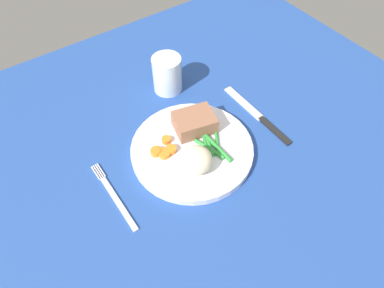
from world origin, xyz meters
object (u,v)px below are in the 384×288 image
at_px(meat_portion, 194,122).
at_px(fork, 114,196).
at_px(knife, 258,116).
at_px(dinner_plate, 192,150).
at_px(water_glass, 167,76).

bearing_deg(meat_portion, fork, -168.91).
bearing_deg(knife, dinner_plate, -179.72).
xyz_separation_m(fork, water_glass, (0.24, 0.19, 0.03)).
bearing_deg(water_glass, knife, -59.29).
relative_size(dinner_plate, meat_portion, 3.03).
height_order(dinner_plate, knife, dinner_plate).
bearing_deg(fork, knife, -3.67).
distance_m(meat_portion, water_glass, 0.15).
height_order(dinner_plate, water_glass, water_glass).
relative_size(fork, water_glass, 1.94).
bearing_deg(water_glass, dinner_plate, -108.45).
bearing_deg(fork, dinner_plate, -2.79).
distance_m(knife, water_glass, 0.22).
bearing_deg(knife, water_glass, 121.93).
relative_size(dinner_plate, water_glass, 2.85).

